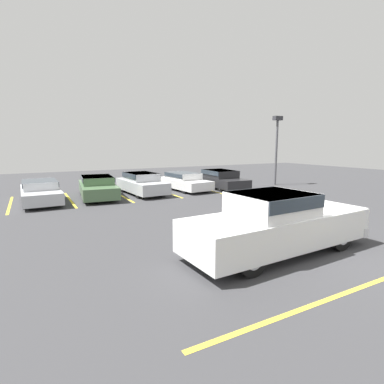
{
  "coord_description": "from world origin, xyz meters",
  "views": [
    {
      "loc": [
        -6.91,
        -5.73,
        3.03
      ],
      "look_at": [
        -0.87,
        5.36,
        1.0
      ],
      "focal_mm": 28.0,
      "sensor_mm": 36.0,
      "label": 1
    }
  ],
  "objects_px": {
    "parked_sedan_c": "(142,183)",
    "parked_sedan_e": "(220,178)",
    "pickup_truck": "(278,223)",
    "parked_sedan_d": "(184,181)",
    "parked_sedan_b": "(98,186)",
    "parked_sedan_a": "(40,191)",
    "light_post": "(277,140)"
  },
  "relations": [
    {
      "from": "parked_sedan_c",
      "to": "parked_sedan_e",
      "type": "xyz_separation_m",
      "value": [
        5.66,
        -0.18,
        -0.02
      ]
    },
    {
      "from": "pickup_truck",
      "to": "parked_sedan_d",
      "type": "xyz_separation_m",
      "value": [
        2.96,
        11.65,
        -0.25
      ]
    },
    {
      "from": "parked_sedan_b",
      "to": "parked_sedan_e",
      "type": "xyz_separation_m",
      "value": [
        8.27,
        -0.22,
        0.01
      ]
    },
    {
      "from": "parked_sedan_b",
      "to": "parked_sedan_d",
      "type": "relative_size",
      "value": 1.07
    },
    {
      "from": "parked_sedan_c",
      "to": "parked_sedan_d",
      "type": "distance_m",
      "value": 3.02
    },
    {
      "from": "parked_sedan_c",
      "to": "parked_sedan_d",
      "type": "xyz_separation_m",
      "value": [
        3.01,
        0.23,
        -0.07
      ]
    },
    {
      "from": "parked_sedan_b",
      "to": "parked_sedan_d",
      "type": "bearing_deg",
      "value": 97.49
    },
    {
      "from": "parked_sedan_a",
      "to": "light_post",
      "type": "xyz_separation_m",
      "value": [
        15.78,
        -0.7,
        2.69
      ]
    },
    {
      "from": "parked_sedan_d",
      "to": "parked_sedan_e",
      "type": "distance_m",
      "value": 2.68
    },
    {
      "from": "parked_sedan_d",
      "to": "parked_sedan_e",
      "type": "xyz_separation_m",
      "value": [
        2.65,
        -0.4,
        0.05
      ]
    },
    {
      "from": "parked_sedan_a",
      "to": "parked_sedan_d",
      "type": "xyz_separation_m",
      "value": [
        8.56,
        0.26,
        0.0
      ]
    },
    {
      "from": "parked_sedan_a",
      "to": "light_post",
      "type": "relative_size",
      "value": 0.94
    },
    {
      "from": "parked_sedan_d",
      "to": "light_post",
      "type": "relative_size",
      "value": 0.9
    },
    {
      "from": "parked_sedan_c",
      "to": "light_post",
      "type": "relative_size",
      "value": 0.89
    },
    {
      "from": "parked_sedan_b",
      "to": "parked_sedan_e",
      "type": "relative_size",
      "value": 1.01
    },
    {
      "from": "parked_sedan_e",
      "to": "light_post",
      "type": "relative_size",
      "value": 0.96
    },
    {
      "from": "parked_sedan_a",
      "to": "parked_sedan_e",
      "type": "xyz_separation_m",
      "value": [
        11.21,
        -0.14,
        0.05
      ]
    },
    {
      "from": "pickup_truck",
      "to": "parked_sedan_a",
      "type": "distance_m",
      "value": 12.69
    },
    {
      "from": "parked_sedan_a",
      "to": "light_post",
      "type": "distance_m",
      "value": 16.03
    },
    {
      "from": "light_post",
      "to": "parked_sedan_e",
      "type": "bearing_deg",
      "value": 173.0
    },
    {
      "from": "parked_sedan_e",
      "to": "light_post",
      "type": "height_order",
      "value": "light_post"
    },
    {
      "from": "parked_sedan_b",
      "to": "light_post",
      "type": "xyz_separation_m",
      "value": [
        12.85,
        -0.78,
        2.65
      ]
    },
    {
      "from": "parked_sedan_e",
      "to": "parked_sedan_d",
      "type": "bearing_deg",
      "value": -95.73
    },
    {
      "from": "pickup_truck",
      "to": "light_post",
      "type": "bearing_deg",
      "value": 44.02
    },
    {
      "from": "light_post",
      "to": "parked_sedan_c",
      "type": "bearing_deg",
      "value": 175.88
    },
    {
      "from": "parked_sedan_e",
      "to": "pickup_truck",
      "type": "bearing_deg",
      "value": -23.59
    },
    {
      "from": "parked_sedan_e",
      "to": "parked_sedan_c",
      "type": "bearing_deg",
      "value": -88.85
    },
    {
      "from": "parked_sedan_e",
      "to": "light_post",
      "type": "distance_m",
      "value": 5.31
    },
    {
      "from": "parked_sedan_a",
      "to": "parked_sedan_b",
      "type": "distance_m",
      "value": 2.93
    },
    {
      "from": "parked_sedan_a",
      "to": "parked_sedan_d",
      "type": "relative_size",
      "value": 1.04
    },
    {
      "from": "parked_sedan_b",
      "to": "light_post",
      "type": "bearing_deg",
      "value": 92.15
    },
    {
      "from": "parked_sedan_e",
      "to": "light_post",
      "type": "bearing_deg",
      "value": 85.92
    }
  ]
}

